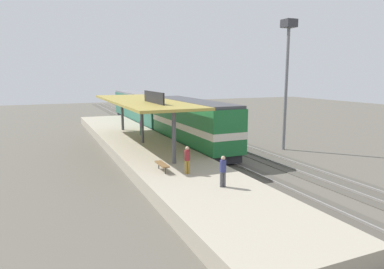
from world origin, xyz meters
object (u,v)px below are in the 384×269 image
platform_bench (162,164)px  passenger_carriage_single (140,108)px  light_mast (287,58)px  person_boarding (223,170)px  person_waiting (187,159)px  locomotive (192,124)px  person_walking (141,125)px

platform_bench → passenger_carriage_single: bearing=77.5°
light_mast → person_boarding: 16.61m
person_waiting → person_boarding: (0.78, -3.08, 0.00)m
passenger_carriage_single → light_mast: 23.71m
person_waiting → locomotive: bearing=65.0°
locomotive → person_walking: bearing=128.0°
locomotive → person_waiting: bearing=-115.0°
passenger_carriage_single → light_mast: bearing=-70.1°
person_waiting → person_walking: size_ratio=1.00×
person_walking → passenger_carriage_single: bearing=75.2°
platform_bench → locomotive: bearing=56.5°
person_walking → person_boarding: bearing=-91.4°
passenger_carriage_single → person_boarding: (-3.98, -31.27, -0.46)m
person_boarding → locomotive: bearing=73.3°
platform_bench → passenger_carriage_single: 27.73m
person_waiting → person_boarding: same height
locomotive → person_walking: 5.80m
person_waiting → person_walking: bearing=85.3°
locomotive → person_boarding: bearing=-106.7°
locomotive → person_walking: size_ratio=8.44×
person_waiting → passenger_carriage_single: bearing=80.4°
person_waiting → person_boarding: bearing=-75.8°
person_boarding → passenger_carriage_single: bearing=82.8°
light_mast → platform_bench: bearing=-158.2°
platform_bench → person_boarding: bearing=-64.3°
locomotive → person_walking: (-3.55, 4.55, -0.56)m
platform_bench → passenger_carriage_single: size_ratio=0.08×
passenger_carriage_single → locomotive: bearing=-90.0°
light_mast → person_boarding: bearing=-140.5°
locomotive → person_boarding: locomotive is taller
person_waiting → person_walking: 14.78m
platform_bench → person_waiting: bearing=-42.3°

